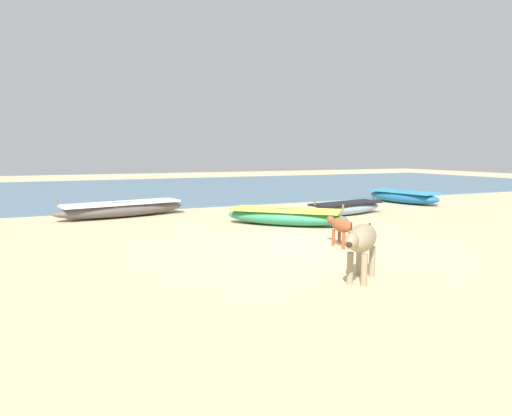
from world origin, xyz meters
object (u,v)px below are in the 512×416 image
(fishing_boat_2, at_px, (346,208))
(fishing_boat_4, at_px, (286,216))
(fishing_boat_5, at_px, (122,209))
(cow_adult_dun, at_px, (361,241))
(fishing_boat_1, at_px, (403,196))
(calf_near_rust, at_px, (341,226))

(fishing_boat_2, relative_size, fishing_boat_4, 0.98)
(fishing_boat_5, bearing_deg, fishing_boat_2, 148.11)
(fishing_boat_5, bearing_deg, fishing_boat_4, 126.65)
(fishing_boat_5, bearing_deg, cow_adult_dun, 94.24)
(fishing_boat_1, relative_size, cow_adult_dun, 2.74)
(fishing_boat_1, bearing_deg, calf_near_rust, 119.25)
(fishing_boat_4, distance_m, cow_adult_dun, 6.21)
(calf_near_rust, bearing_deg, fishing_boat_1, -47.93)
(cow_adult_dun, height_order, calf_near_rust, cow_adult_dun)
(fishing_boat_5, distance_m, cow_adult_dun, 10.38)
(calf_near_rust, bearing_deg, fishing_boat_2, -34.49)
(fishing_boat_1, relative_size, calf_near_rust, 3.40)
(fishing_boat_1, distance_m, calf_near_rust, 10.44)
(fishing_boat_5, height_order, cow_adult_dun, cow_adult_dun)
(fishing_boat_5, bearing_deg, calf_near_rust, 107.97)
(fishing_boat_1, bearing_deg, fishing_boat_2, 103.96)
(fishing_boat_1, relative_size, fishing_boat_4, 1.04)
(cow_adult_dun, bearing_deg, fishing_boat_5, -113.52)
(fishing_boat_1, bearing_deg, cow_adult_dun, 124.10)
(fishing_boat_2, xyz_separation_m, fishing_boat_4, (-3.15, -1.20, 0.03))
(fishing_boat_4, bearing_deg, calf_near_rust, -52.35)
(fishing_boat_1, xyz_separation_m, calf_near_rust, (-8.01, -6.69, 0.21))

